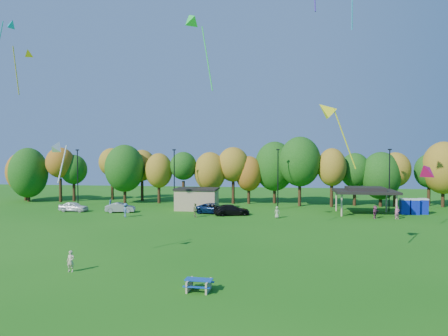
# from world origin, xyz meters

# --- Properties ---
(ground) EXTENTS (160.00, 160.00, 0.00)m
(ground) POSITION_xyz_m (0.00, 0.00, 0.00)
(ground) COLOR #19600F
(ground) RESTS_ON ground
(tree_line) EXTENTS (93.57, 10.55, 11.15)m
(tree_line) POSITION_xyz_m (-1.03, 45.51, 5.91)
(tree_line) COLOR black
(tree_line) RESTS_ON ground
(lamp_posts) EXTENTS (64.50, 0.25, 9.09)m
(lamp_posts) POSITION_xyz_m (2.00, 40.00, 4.90)
(lamp_posts) COLOR black
(lamp_posts) RESTS_ON ground
(utility_building) EXTENTS (6.30, 4.30, 3.25)m
(utility_building) POSITION_xyz_m (-10.00, 38.00, 1.64)
(utility_building) COLOR tan
(utility_building) RESTS_ON ground
(pavilion) EXTENTS (8.20, 6.20, 3.77)m
(pavilion) POSITION_xyz_m (14.00, 37.00, 3.23)
(pavilion) COLOR tan
(pavilion) RESTS_ON ground
(porta_potties) EXTENTS (3.75, 1.65, 2.18)m
(porta_potties) POSITION_xyz_m (20.71, 37.72, 1.10)
(porta_potties) COLOR #0D22B5
(porta_potties) RESTS_ON ground
(picnic_table) EXTENTS (1.73, 1.46, 0.72)m
(picnic_table) POSITION_xyz_m (-2.66, 3.28, 0.42)
(picnic_table) COLOR tan
(picnic_table) RESTS_ON ground
(kite_flyer) EXTENTS (0.55, 0.37, 1.51)m
(kite_flyer) POSITION_xyz_m (-12.42, 5.88, 0.75)
(kite_flyer) COLOR beige
(kite_flyer) RESTS_ON ground
(car_a) EXTENTS (4.19, 1.76, 1.42)m
(car_a) POSITION_xyz_m (-27.34, 33.71, 0.71)
(car_a) COLOR white
(car_a) RESTS_ON ground
(car_b) EXTENTS (4.34, 2.23, 1.36)m
(car_b) POSITION_xyz_m (-20.27, 33.81, 0.68)
(car_b) COLOR #A1A1A6
(car_b) RESTS_ON ground
(car_c) EXTENTS (5.53, 3.28, 1.44)m
(car_c) POSITION_xyz_m (-6.85, 34.56, 0.72)
(car_c) COLOR #0C224B
(car_c) RESTS_ON ground
(car_d) EXTENTS (5.37, 3.49, 1.45)m
(car_d) POSITION_xyz_m (-4.24, 33.40, 0.72)
(car_d) COLOR black
(car_d) RESTS_ON ground
(far_person_0) EXTENTS (0.85, 0.65, 1.55)m
(far_person_0) POSITION_xyz_m (1.93, 31.73, 0.77)
(far_person_0) COLOR #8DA672
(far_person_0) RESTS_ON ground
(far_person_1) EXTENTS (1.28, 1.58, 1.69)m
(far_person_1) POSITION_xyz_m (14.52, 33.26, 0.84)
(far_person_1) COLOR #973F68
(far_person_1) RESTS_ON ground
(far_person_2) EXTENTS (1.34, 1.30, 1.84)m
(far_person_2) POSITION_xyz_m (-17.92, 29.88, 0.92)
(far_person_2) COLOR #436694
(far_person_2) RESTS_ON ground
(far_person_3) EXTENTS (0.67, 0.49, 1.70)m
(far_person_3) POSITION_xyz_m (17.20, 33.13, 0.85)
(far_person_3) COLOR #C65D8B
(far_person_3) RESTS_ON ground
(far_person_4) EXTENTS (0.77, 0.88, 1.55)m
(far_person_4) POSITION_xyz_m (-22.66, 35.97, 0.77)
(far_person_4) COLOR #5587BB
(far_person_4) RESTS_ON ground
(far_person_5) EXTENTS (0.98, 1.15, 1.85)m
(far_person_5) POSITION_xyz_m (-8.77, 31.00, 0.93)
(far_person_5) COLOR #818A55
(far_person_5) RESTS_ON ground
(kite_0) EXTENTS (3.06, 3.98, 7.41)m
(kite_0) POSITION_xyz_m (-5.83, 15.68, 20.56)
(kite_0) COLOR #1DD93A
(kite_3) EXTENTS (1.48, 1.52, 1.23)m
(kite_3) POSITION_xyz_m (10.16, 2.93, 7.48)
(kite_3) COLOR #DC0C5B
(kite_5) EXTENTS (2.63, 1.43, 4.36)m
(kite_5) POSITION_xyz_m (-26.61, 19.66, 22.34)
(kite_5) COLOR #0C9DB4
(kite_7) EXTENTS (1.07, 2.12, 3.38)m
(kite_7) POSITION_xyz_m (-14.01, 7.09, 8.88)
(kite_7) COLOR white
(kite_9) EXTENTS (1.50, 3.07, 5.28)m
(kite_9) POSITION_xyz_m (-24.53, 19.44, 19.11)
(kite_9) COLOR yellow
(kite_13) EXTENTS (3.35, 1.42, 5.54)m
(kite_13) POSITION_xyz_m (5.71, 11.65, 11.74)
(kite_13) COLOR yellow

